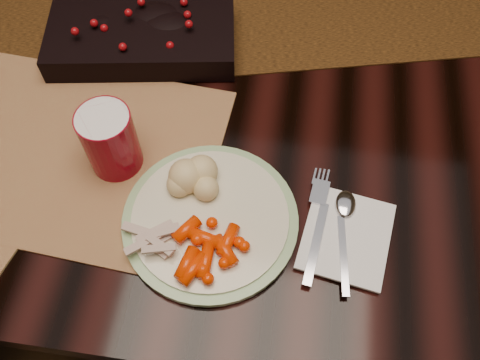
# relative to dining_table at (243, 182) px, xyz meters

# --- Properties ---
(floor) EXTENTS (5.00, 5.00, 0.00)m
(floor) POSITION_rel_dining_table_xyz_m (0.00, 0.00, -0.38)
(floor) COLOR black
(floor) RESTS_ON ground
(dining_table) EXTENTS (1.80, 1.00, 0.75)m
(dining_table) POSITION_rel_dining_table_xyz_m (0.00, 0.00, 0.00)
(dining_table) COLOR black
(dining_table) RESTS_ON floor
(table_runner) EXTENTS (1.61, 0.70, 0.00)m
(table_runner) POSITION_rel_dining_table_xyz_m (-0.05, 0.15, 0.38)
(table_runner) COLOR #37220B
(table_runner) RESTS_ON dining_table
(centerpiece) EXTENTS (0.35, 0.22, 0.07)m
(centerpiece) POSITION_rel_dining_table_xyz_m (-0.19, 0.03, 0.41)
(centerpiece) COLOR black
(centerpiece) RESTS_ON table_runner
(placemat_main) EXTENTS (0.50, 0.38, 0.00)m
(placemat_main) POSITION_rel_dining_table_xyz_m (-0.25, -0.20, 0.38)
(placemat_main) COLOR brown
(placemat_main) RESTS_ON dining_table
(dinner_plate) EXTENTS (0.28, 0.28, 0.01)m
(dinner_plate) POSITION_rel_dining_table_xyz_m (-0.01, -0.29, 0.39)
(dinner_plate) COLOR beige
(dinner_plate) RESTS_ON placemat_main
(baby_carrots) EXTENTS (0.12, 0.10, 0.02)m
(baby_carrots) POSITION_rel_dining_table_xyz_m (-0.01, -0.35, 0.40)
(baby_carrots) COLOR #EC2E00
(baby_carrots) RESTS_ON dinner_plate
(mashed_potatoes) EXTENTS (0.11, 0.10, 0.05)m
(mashed_potatoes) POSITION_rel_dining_table_xyz_m (-0.04, -0.25, 0.42)
(mashed_potatoes) COLOR tan
(mashed_potatoes) RESTS_ON dinner_plate
(turkey_shreds) EXTENTS (0.08, 0.07, 0.02)m
(turkey_shreds) POSITION_rel_dining_table_xyz_m (-0.09, -0.35, 0.40)
(turkey_shreds) COLOR #BD9B8F
(turkey_shreds) RESTS_ON dinner_plate
(napkin) EXTENTS (0.14, 0.16, 0.00)m
(napkin) POSITION_rel_dining_table_xyz_m (0.19, -0.29, 0.38)
(napkin) COLOR white
(napkin) RESTS_ON placemat_main
(fork) EXTENTS (0.05, 0.17, 0.00)m
(fork) POSITION_rel_dining_table_xyz_m (0.15, -0.29, 0.39)
(fork) COLOR white
(fork) RESTS_ON napkin
(spoon) EXTENTS (0.05, 0.15, 0.00)m
(spoon) POSITION_rel_dining_table_xyz_m (0.18, -0.30, 0.39)
(spoon) COLOR #B1B2D5
(spoon) RESTS_ON napkin
(red_cup) EXTENTS (0.10, 0.10, 0.11)m
(red_cup) POSITION_rel_dining_table_xyz_m (-0.17, -0.21, 0.43)
(red_cup) COLOR maroon
(red_cup) RESTS_ON placemat_main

